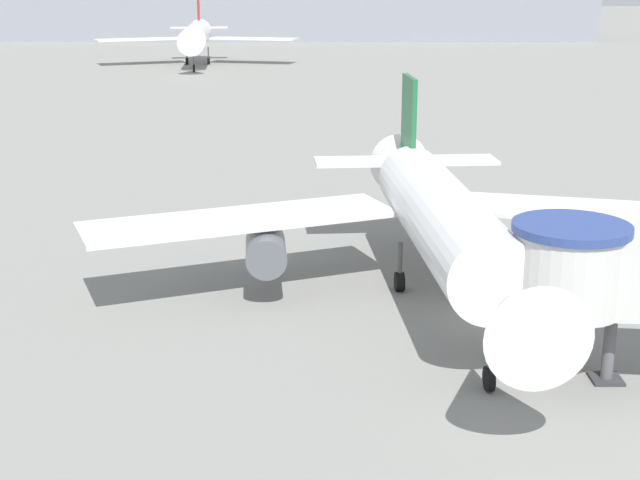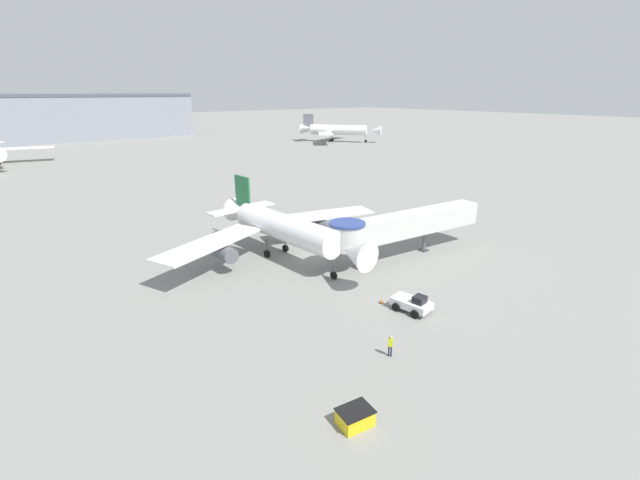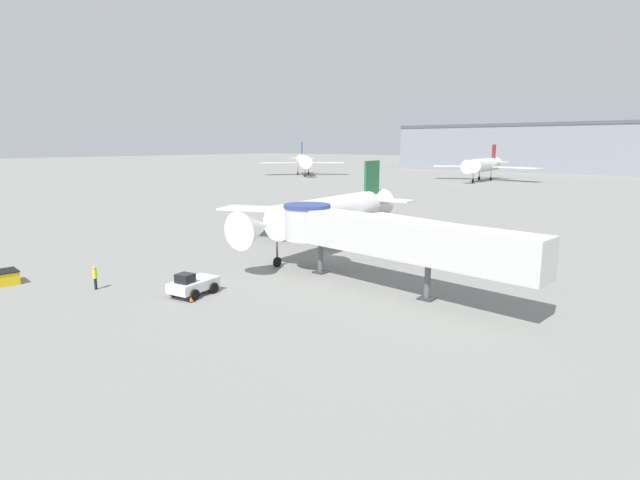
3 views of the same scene
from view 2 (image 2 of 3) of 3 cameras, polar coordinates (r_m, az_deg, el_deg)
name	(u,v)px [view 2 (image 2 of 3)]	position (r m, az deg, el deg)	size (l,w,h in m)	color
ground_plane	(304,261)	(52.59, -2.20, -2.76)	(800.00, 800.00, 0.00)	gray
main_airplane	(282,228)	(52.58, -5.06, 1.63)	(32.22, 25.33, 9.06)	white
jet_bridge	(399,226)	(53.13, 10.48, 1.90)	(22.68, 5.46, 5.82)	silver
pushback_tug_white	(412,303)	(41.50, 12.20, -8.26)	(2.70, 3.92, 1.79)	silver
service_container_yellow	(355,417)	(28.72, 4.70, -22.47)	(2.37, 1.92, 1.09)	yellow
traffic_cone_apron_front	(429,308)	(41.99, 14.33, -8.80)	(0.44, 0.44, 0.72)	black
traffic_cone_near_nose	(381,300)	(42.66, 8.20, -7.94)	(0.40, 0.40, 0.67)	black
ground_crew_marshaller	(390,344)	(34.58, 9.37, -13.57)	(0.37, 0.40, 1.83)	#1E2338
background_jet_gray_tail	(337,130)	(182.34, 2.22, 14.46)	(29.42, 30.55, 10.98)	white
terminal_building	(13,119)	(215.19, -35.73, 12.98)	(138.69, 25.55, 18.96)	gray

